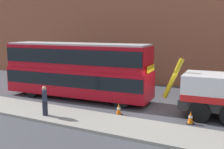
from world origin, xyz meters
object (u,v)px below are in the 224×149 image
traffic_cone_near_bus (119,109)px  traffic_cone_midway (190,118)px  double_decker_bus (77,68)px  pedestrian_onlooker (45,101)px

traffic_cone_near_bus → traffic_cone_midway: 4.14m
double_decker_bus → traffic_cone_near_bus: 5.30m
double_decker_bus → traffic_cone_near_bus: double_decker_bus is taller
traffic_cone_near_bus → traffic_cone_midway: same height
pedestrian_onlooker → traffic_cone_near_bus: size_ratio=2.38×
double_decker_bus → pedestrian_onlooker: bearing=-82.3°
pedestrian_onlooker → traffic_cone_near_bus: 4.33m
double_decker_bus → pedestrian_onlooker: (0.92, -4.61, -1.25)m
traffic_cone_near_bus → traffic_cone_midway: (4.13, 0.35, 0.00)m
double_decker_bus → traffic_cone_midway: 8.97m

